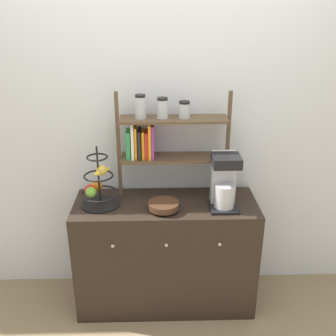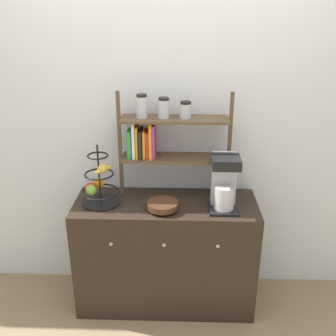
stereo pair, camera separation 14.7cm
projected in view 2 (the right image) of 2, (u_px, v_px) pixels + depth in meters
name	position (u px, v px, depth m)	size (l,w,h in m)	color
ground_plane	(165.00, 321.00, 2.80)	(12.00, 12.00, 0.00)	#847051
wall_back	(167.00, 125.00, 2.79)	(7.00, 0.05, 2.60)	silver
sideboard	(166.00, 253.00, 2.87)	(1.27, 0.50, 0.83)	black
coffee_maker	(224.00, 182.00, 2.58)	(0.19, 0.22, 0.38)	black
fruit_stand	(98.00, 185.00, 2.66)	(0.26, 0.26, 0.42)	black
wooden_bowl	(163.00, 205.00, 2.60)	(0.21, 0.21, 0.06)	#422819
shelf_hutch	(160.00, 135.00, 2.66)	(0.77, 0.20, 0.74)	brown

